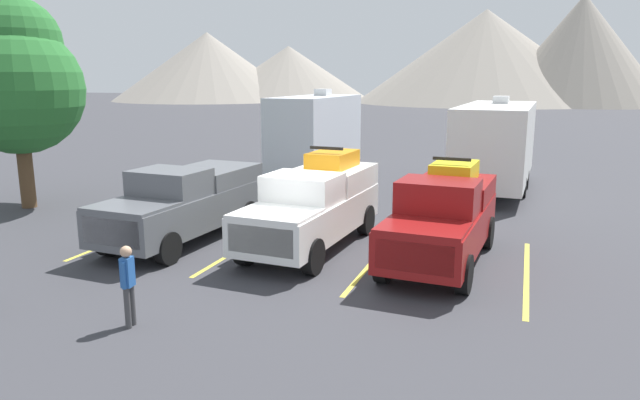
{
  "coord_description": "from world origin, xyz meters",
  "views": [
    {
      "loc": [
        5.2,
        -13.07,
        4.53
      ],
      "look_at": [
        0.0,
        1.63,
        1.2
      ],
      "focal_mm": 32.72,
      "sensor_mm": 36.0,
      "label": 1
    }
  ],
  "objects_px": {
    "person_a": "(128,281)",
    "pickup_truck_c": "(443,216)",
    "camper_trailer_b": "(496,142)",
    "pickup_truck_b": "(315,203)",
    "pickup_truck_a": "(186,201)",
    "camper_trailer_a": "(315,132)"
  },
  "relations": [
    {
      "from": "pickup_truck_a",
      "to": "person_a",
      "type": "xyz_separation_m",
      "value": [
        2.21,
        -5.45,
        -0.2
      ]
    },
    {
      "from": "pickup_truck_a",
      "to": "pickup_truck_c",
      "type": "bearing_deg",
      "value": 3.09
    },
    {
      "from": "camper_trailer_a",
      "to": "camper_trailer_b",
      "type": "relative_size",
      "value": 0.8
    },
    {
      "from": "camper_trailer_b",
      "to": "pickup_truck_a",
      "type": "bearing_deg",
      "value": -127.08
    },
    {
      "from": "pickup_truck_a",
      "to": "pickup_truck_c",
      "type": "relative_size",
      "value": 1.05
    },
    {
      "from": "pickup_truck_b",
      "to": "camper_trailer_a",
      "type": "distance_m",
      "value": 10.87
    },
    {
      "from": "pickup_truck_a",
      "to": "person_a",
      "type": "relative_size",
      "value": 3.74
    },
    {
      "from": "pickup_truck_b",
      "to": "pickup_truck_a",
      "type": "bearing_deg",
      "value": -170.64
    },
    {
      "from": "pickup_truck_a",
      "to": "pickup_truck_c",
      "type": "xyz_separation_m",
      "value": [
        7.07,
        0.38,
        0.07
      ]
    },
    {
      "from": "pickup_truck_a",
      "to": "pickup_truck_b",
      "type": "bearing_deg",
      "value": 9.36
    },
    {
      "from": "pickup_truck_a",
      "to": "camper_trailer_b",
      "type": "height_order",
      "value": "camper_trailer_b"
    },
    {
      "from": "camper_trailer_b",
      "to": "pickup_truck_b",
      "type": "bearing_deg",
      "value": -113.08
    },
    {
      "from": "camper_trailer_b",
      "to": "person_a",
      "type": "bearing_deg",
      "value": -109.41
    },
    {
      "from": "camper_trailer_a",
      "to": "camper_trailer_b",
      "type": "height_order",
      "value": "camper_trailer_a"
    },
    {
      "from": "camper_trailer_b",
      "to": "person_a",
      "type": "xyz_separation_m",
      "value": [
        -5.53,
        -15.7,
        -1.08
      ]
    },
    {
      "from": "pickup_truck_c",
      "to": "camper_trailer_b",
      "type": "height_order",
      "value": "camper_trailer_b"
    },
    {
      "from": "person_a",
      "to": "pickup_truck_c",
      "type": "bearing_deg",
      "value": 50.22
    },
    {
      "from": "pickup_truck_b",
      "to": "pickup_truck_c",
      "type": "height_order",
      "value": "pickup_truck_b"
    },
    {
      "from": "pickup_truck_a",
      "to": "pickup_truck_b",
      "type": "relative_size",
      "value": 1.01
    },
    {
      "from": "camper_trailer_a",
      "to": "camper_trailer_b",
      "type": "distance_m",
      "value": 7.81
    },
    {
      "from": "pickup_truck_c",
      "to": "pickup_truck_b",
      "type": "bearing_deg",
      "value": 176.38
    },
    {
      "from": "pickup_truck_a",
      "to": "camper_trailer_a",
      "type": "xyz_separation_m",
      "value": [
        -0.04,
        10.79,
        0.98
      ]
    }
  ]
}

